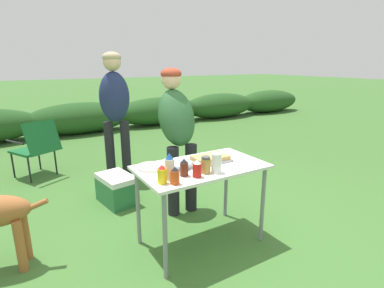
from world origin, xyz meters
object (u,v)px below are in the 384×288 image
(folding_table, at_px, (201,174))
(mayo_bottle, at_px, (169,167))
(standing_person_in_olive_jacket, at_px, (115,103))
(cooler_box, at_px, (117,189))
(plate_stack, at_px, (151,167))
(paper_cup_stack, at_px, (216,163))
(mixing_bowl, at_px, (180,164))
(hot_sauce_bottle, at_px, (175,176))
(spice_jar, at_px, (206,165))
(mustard_bottle, at_px, (162,174))
(standing_person_in_gray_fleece, at_px, (177,126))
(bbq_sauce_bottle, at_px, (184,168))
(food_tray, at_px, (210,159))
(ketchup_bottle, at_px, (197,169))
(camp_chair_green_behind_table, at_px, (36,146))

(folding_table, distance_m, mayo_bottle, 0.44)
(standing_person_in_olive_jacket, distance_m, cooler_box, 1.18)
(plate_stack, bearing_deg, paper_cup_stack, -41.30)
(mixing_bowl, xyz_separation_m, paper_cup_stack, (0.19, -0.25, 0.04))
(hot_sauce_bottle, xyz_separation_m, standing_person_in_olive_jacket, (0.24, 2.14, 0.27))
(mayo_bottle, bearing_deg, spice_jar, -4.46)
(folding_table, relative_size, hot_sauce_bottle, 8.31)
(mustard_bottle, height_order, standing_person_in_gray_fleece, standing_person_in_gray_fleece)
(mayo_bottle, xyz_separation_m, standing_person_in_olive_jacket, (0.23, 2.04, 0.23))
(mixing_bowl, bearing_deg, plate_stack, 152.22)
(mayo_bottle, bearing_deg, standing_person_in_olive_jacket, 83.53)
(bbq_sauce_bottle, height_order, cooler_box, bbq_sauce_bottle)
(mayo_bottle, bearing_deg, hot_sauce_bottle, -93.82)
(food_tray, relative_size, standing_person_in_gray_fleece, 0.23)
(mixing_bowl, height_order, ketchup_bottle, ketchup_bottle)
(paper_cup_stack, bearing_deg, mayo_bottle, 171.04)
(folding_table, xyz_separation_m, standing_person_in_gray_fleece, (0.14, 0.69, 0.29))
(mixing_bowl, height_order, paper_cup_stack, paper_cup_stack)
(standing_person_in_gray_fleece, bearing_deg, ketchup_bottle, -107.97)
(mixing_bowl, relative_size, paper_cup_stack, 1.31)
(bbq_sauce_bottle, height_order, hot_sauce_bottle, bbq_sauce_bottle)
(mixing_bowl, distance_m, ketchup_bottle, 0.25)
(mixing_bowl, xyz_separation_m, camp_chair_green_behind_table, (-0.92, 2.50, -0.31))
(spice_jar, bearing_deg, cooler_box, 104.37)
(plate_stack, height_order, spice_jar, spice_jar)
(bbq_sauce_bottle, xyz_separation_m, mustard_bottle, (-0.21, -0.05, 0.00))
(mayo_bottle, bearing_deg, cooler_box, 91.41)
(folding_table, distance_m, plate_stack, 0.44)
(ketchup_bottle, height_order, spice_jar, ketchup_bottle)
(plate_stack, bearing_deg, mustard_bottle, -99.42)
(spice_jar, xyz_separation_m, camp_chair_green_behind_table, (-1.04, 2.71, -0.34))
(bbq_sauce_bottle, bearing_deg, food_tray, 25.82)
(ketchup_bottle, bearing_deg, plate_stack, 122.18)
(mixing_bowl, xyz_separation_m, ketchup_bottle, (0.01, -0.25, 0.03))
(mayo_bottle, distance_m, cooler_box, 1.48)
(paper_cup_stack, bearing_deg, mixing_bowl, 128.01)
(ketchup_bottle, bearing_deg, mustard_bottle, 175.00)
(paper_cup_stack, xyz_separation_m, camp_chair_green_behind_table, (-1.12, 2.75, -0.35))
(cooler_box, bearing_deg, mixing_bowl, 2.01)
(hot_sauce_bottle, bearing_deg, camp_chair_green_behind_table, 104.54)
(bbq_sauce_bottle, bearing_deg, hot_sauce_bottle, -142.14)
(mayo_bottle, height_order, spice_jar, mayo_bottle)
(hot_sauce_bottle, bearing_deg, paper_cup_stack, 5.14)
(standing_person_in_gray_fleece, bearing_deg, bbq_sauce_bottle, -113.92)
(hot_sauce_bottle, height_order, cooler_box, hot_sauce_bottle)
(hot_sauce_bottle, bearing_deg, standing_person_in_olive_jacket, 83.65)
(bbq_sauce_bottle, xyz_separation_m, cooler_box, (-0.16, 1.31, -0.64))
(hot_sauce_bottle, bearing_deg, ketchup_bottle, 9.24)
(plate_stack, distance_m, mixing_bowl, 0.25)
(folding_table, bearing_deg, camp_chair_green_behind_table, 113.44)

